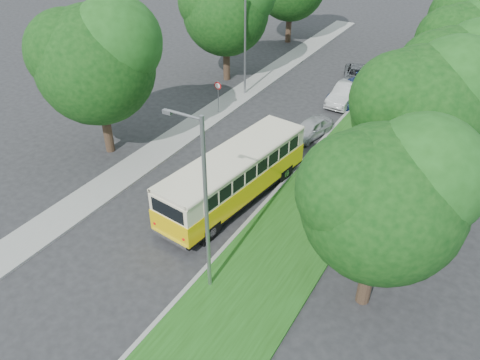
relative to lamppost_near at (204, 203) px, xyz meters
The scene contains 13 objects.
ground 6.56m from the lamppost_near, 149.28° to the left, with size 120.00×120.00×0.00m, color #262628.
curb 8.66m from the lamppost_near, 94.62° to the left, with size 0.20×70.00×0.15m, color gray.
grass_verge 8.82m from the lamppost_near, 76.91° to the left, with size 4.50×70.00×0.13m, color #1E4913.
sidewalk 12.49m from the lamppost_near, 140.22° to the left, with size 2.20×70.00×0.12m, color gray.
treeline 20.58m from the lamppost_near, 92.96° to the left, with size 24.27×41.91×9.46m.
lamppost_near is the anchor object (origin of this frame).
lamppost_far 20.53m from the lamppost_near, 115.71° to the left, with size 1.71×0.16×7.50m.
warning_sign 17.10m from the lamppost_near, 121.02° to the left, with size 0.56×0.10×2.50m.
vintage_bus 6.91m from the lamppost_near, 110.44° to the left, with size 2.53×9.84×2.92m, color yellow, non-canonical shape.
car_silver 15.10m from the lamppost_near, 96.07° to the left, with size 1.47×3.66×1.25m, color #B8B8BD.
car_white 21.27m from the lamppost_near, 93.88° to the left, with size 1.57×4.51×1.49m, color silver.
car_blue 21.93m from the lamppost_near, 93.20° to the left, with size 2.08×5.11×1.48m, color navy.
car_grey 25.49m from the lamppost_near, 94.37° to the left, with size 2.21×4.79×1.33m, color slate.
Camera 1 is at (12.53, -14.04, 14.79)m, focal length 35.00 mm.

